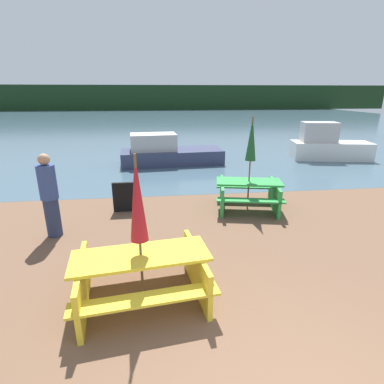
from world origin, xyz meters
The scene contains 10 objects.
water centered at (0.00, 32.04, 0.00)m, with size 60.00×50.00×0.00m.
far_treeline centered at (0.00, 52.04, 2.00)m, with size 80.00×1.60×4.00m.
picnic_table_yellow centered at (-1.39, 2.54, 0.44)m, with size 2.05×1.61×0.73m.
picnic_table_green centered at (1.14, 5.81, 0.44)m, with size 1.84×1.66×0.74m.
umbrella_crimson centered at (-1.39, 2.54, 1.52)m, with size 0.24×0.24×2.13m.
umbrella_darkgreen centered at (1.14, 5.81, 1.77)m, with size 0.26×0.26×2.32m.
boat centered at (-0.71, 11.21, 0.46)m, with size 4.27×1.94×1.26m.
boat_second centered at (6.41, 11.31, 0.59)m, with size 3.50×1.79×1.62m.
person centered at (-3.30, 4.80, 0.87)m, with size 0.35×0.35×1.73m.
signboard centered at (-1.98, 5.99, 0.38)m, with size 0.55×0.08×0.75m.
Camera 1 is at (-1.11, -1.17, 2.85)m, focal length 28.00 mm.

